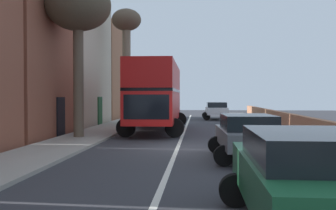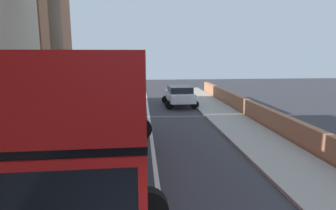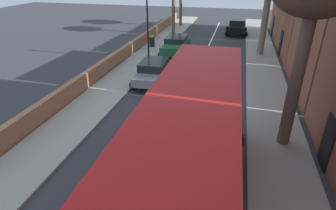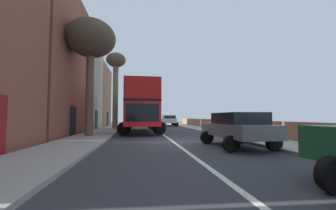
{
  "view_description": "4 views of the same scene",
  "coord_description": "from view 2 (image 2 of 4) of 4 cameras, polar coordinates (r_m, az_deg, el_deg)",
  "views": [
    {
      "loc": [
        0.87,
        -15.53,
        2.16
      ],
      "look_at": [
        -0.64,
        3.03,
        1.71
      ],
      "focal_mm": 40.25,
      "sensor_mm": 36.0,
      "label": 1
    },
    {
      "loc": [
        -0.44,
        -1.9,
        4.0
      ],
      "look_at": [
        0.37,
        6.47,
        2.45
      ],
      "focal_mm": 29.54,
      "sensor_mm": 36.0,
      "label": 2
    },
    {
      "loc": [
        -2.67,
        14.04,
        7.1
      ],
      "look_at": [
        -0.11,
        3.8,
        1.8
      ],
      "focal_mm": 29.59,
      "sensor_mm": 36.0,
      "label": 3
    },
    {
      "loc": [
        -1.83,
        -11.42,
        1.34
      ],
      "look_at": [
        0.06,
        2.17,
        2.14
      ],
      "focal_mm": 22.07,
      "sensor_mm": 36.0,
      "label": 4
    }
  ],
  "objects": [
    {
      "name": "double_decker_bus",
      "position": [
        9.47,
        -13.1,
        0.17
      ],
      "size": [
        3.67,
        10.26,
        4.06
      ],
      "color": "red",
      "rests_on": "ground"
    },
    {
      "name": "parked_car_white_right_0",
      "position": [
        21.44,
        2.39,
        2.17
      ],
      "size": [
        2.59,
        3.97,
        1.58
      ],
      "color": "silver",
      "rests_on": "ground"
    }
  ]
}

